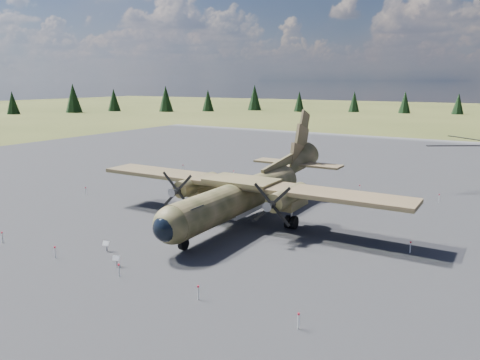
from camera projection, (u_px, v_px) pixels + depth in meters
The scene contains 7 objects.
ground at pixel (215, 218), 41.15m from camera, with size 500.00×500.00×0.00m, color brown.
apron at pixel (268, 195), 49.53m from camera, with size 120.00×120.00×0.04m, color #56575B.
transport_plane at pixel (248, 189), 40.38m from camera, with size 28.49×25.95×9.43m.
info_placard_left at pixel (106, 244), 33.05m from camera, with size 0.52×0.30×0.77m.
info_placard_right at pixel (116, 259), 30.36m from camera, with size 0.51×0.34×0.74m.
barrier_fence at pixel (210, 212), 41.21m from camera, with size 33.12×29.62×0.85m.
treeline at pixel (161, 182), 34.07m from camera, with size 315.13×312.80×10.92m.
Camera 1 is at (22.28, -32.75, 11.85)m, focal length 35.00 mm.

